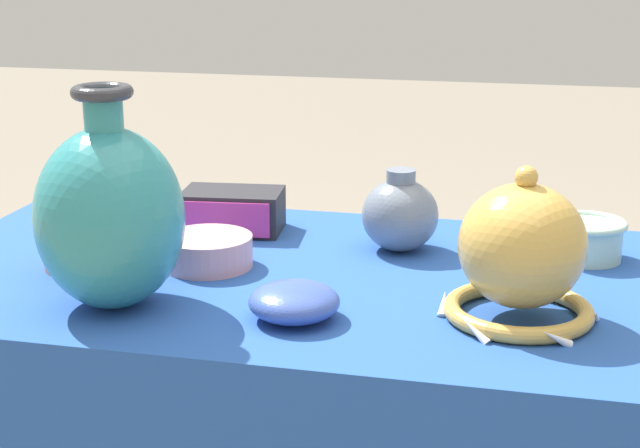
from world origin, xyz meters
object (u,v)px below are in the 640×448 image
Objects in this scene: vase_tall_bulbous at (110,216)px; cup_wide_celadon at (587,237)px; mosaic_tile_box at (232,211)px; jar_round_slate at (400,214)px; pot_squat_rose at (208,251)px; bowl_shallow_cobalt at (294,302)px; vase_dome_bell at (522,256)px; cup_wide_terracotta at (77,235)px.

vase_tall_bulbous reaches higher than cup_wide_celadon.
jar_round_slate reaches higher than mosaic_tile_box.
mosaic_tile_box is 0.29m from jar_round_slate.
bowl_shallow_cobalt is at bearing -44.29° from pot_squat_rose.
vase_tall_bulbous is 2.50× the size of bowl_shallow_cobalt.
mosaic_tile_box is at bearing 178.26° from cup_wide_celadon.
bowl_shallow_cobalt is (-0.28, -0.07, -0.06)m from vase_dome_bell.
cup_wide_celadon is at bearing 42.72° from bowl_shallow_cobalt.
cup_wide_celadon is (0.37, 0.34, 0.01)m from bowl_shallow_cobalt.
cup_wide_terracotta is at bearing -130.89° from mosaic_tile_box.
jar_round_slate is (0.09, 0.32, 0.03)m from bowl_shallow_cobalt.
bowl_shallow_cobalt is at bearing -137.28° from cup_wide_celadon.
jar_round_slate is at bearing 74.80° from bowl_shallow_cobalt.
mosaic_tile_box is 0.18m from pot_squat_rose.
vase_tall_bulbous is at bearing -109.90° from pot_squat_rose.
jar_round_slate reaches higher than pot_squat_rose.
vase_dome_bell is 1.86× the size of cup_wide_terracotta.
mosaic_tile_box is (-0.48, 0.29, -0.05)m from vase_dome_bell.
cup_wide_terracotta is at bearing 175.24° from vase_dome_bell.
cup_wide_celadon is at bearing 16.55° from cup_wide_terracotta.
cup_wide_terracotta is at bearing -156.56° from jar_round_slate.
pot_squat_rose is (-0.46, 0.10, -0.06)m from vase_dome_bell.
jar_round_slate is at bearing 28.40° from pot_squat_rose.
cup_wide_celadon is (0.73, 0.22, -0.02)m from cup_wide_terracotta.
vase_dome_bell is 1.75× the size of bowl_shallow_cobalt.
cup_wide_terracotta is (-0.36, 0.12, 0.03)m from bowl_shallow_cobalt.
cup_wide_celadon is at bearing 16.87° from pot_squat_rose.
jar_round_slate is (0.33, 0.33, -0.07)m from vase_tall_bulbous.
mosaic_tile_box reaches higher than cup_wide_celadon.
jar_round_slate is at bearing 23.44° from cup_wide_terracotta.
bowl_shallow_cobalt is 0.91× the size of jar_round_slate.
vase_tall_bulbous is 0.71m from cup_wide_celadon.
vase_tall_bulbous is 2.28× the size of jar_round_slate.
pot_squat_rose is 1.14× the size of bowl_shallow_cobalt.
vase_tall_bulbous is 2.48× the size of cup_wide_celadon.
bowl_shallow_cobalt is 0.50m from cup_wide_celadon.
cup_wide_celadon reaches higher than pot_squat_rose.
vase_tall_bulbous reaches higher than cup_wide_terracotta.
vase_dome_bell reaches higher than bowl_shallow_cobalt.
cup_wide_terracotta reaches higher than mosaic_tile_box.
pot_squat_rose is at bearing 167.11° from vase_dome_bell.
bowl_shallow_cobalt is at bearing -66.96° from mosaic_tile_box.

